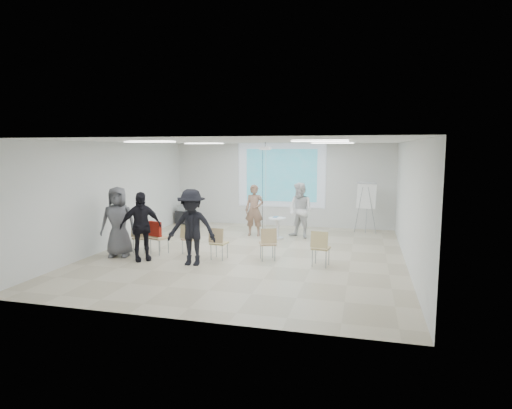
% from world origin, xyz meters
% --- Properties ---
extents(floor, '(8.00, 9.00, 0.10)m').
position_xyz_m(floor, '(0.00, 0.00, -0.05)').
color(floor, beige).
rests_on(floor, ground).
extents(ceiling, '(8.00, 9.00, 0.10)m').
position_xyz_m(ceiling, '(0.00, 0.00, 3.05)').
color(ceiling, white).
rests_on(ceiling, wall_back).
extents(wall_back, '(8.00, 0.10, 3.00)m').
position_xyz_m(wall_back, '(0.00, 4.55, 1.50)').
color(wall_back, silver).
rests_on(wall_back, floor).
extents(wall_left, '(0.10, 9.00, 3.00)m').
position_xyz_m(wall_left, '(-4.05, 0.00, 1.50)').
color(wall_left, silver).
rests_on(wall_left, floor).
extents(wall_right, '(0.10, 9.00, 3.00)m').
position_xyz_m(wall_right, '(4.05, 0.00, 1.50)').
color(wall_right, silver).
rests_on(wall_right, floor).
extents(projection_halo, '(3.20, 0.01, 2.30)m').
position_xyz_m(projection_halo, '(0.00, 4.49, 1.85)').
color(projection_halo, silver).
rests_on(projection_halo, wall_back).
extents(projection_image, '(2.60, 0.01, 1.90)m').
position_xyz_m(projection_image, '(0.00, 4.47, 1.85)').
color(projection_image, teal).
rests_on(projection_image, wall_back).
extents(pedestal_table, '(0.63, 0.63, 0.69)m').
position_xyz_m(pedestal_table, '(0.33, 2.18, 0.38)').
color(pedestal_table, silver).
rests_on(pedestal_table, floor).
extents(player_left, '(0.71, 0.51, 1.89)m').
position_xyz_m(player_left, '(-0.49, 2.49, 0.94)').
color(player_left, '#9A735E').
rests_on(player_left, floor).
extents(player_right, '(1.17, 1.08, 1.94)m').
position_xyz_m(player_right, '(1.01, 2.51, 0.97)').
color(player_right, white).
rests_on(player_right, floor).
extents(controller_left, '(0.05, 0.12, 0.04)m').
position_xyz_m(controller_left, '(-0.31, 2.74, 1.24)').
color(controller_left, white).
rests_on(controller_left, player_left).
extents(controller_right, '(0.08, 0.12, 0.04)m').
position_xyz_m(controller_right, '(0.83, 2.76, 1.31)').
color(controller_right, white).
rests_on(controller_right, player_right).
extents(chair_far_left, '(0.40, 0.43, 0.81)m').
position_xyz_m(chair_far_left, '(-2.91, -0.54, 0.48)').
color(chair_far_left, tan).
rests_on(chair_far_left, floor).
extents(chair_left_mid, '(0.53, 0.55, 0.86)m').
position_xyz_m(chair_left_mid, '(-2.38, -0.57, 0.51)').
color(chair_left_mid, tan).
rests_on(chair_left_mid, floor).
extents(chair_left_inner, '(0.47, 0.49, 0.80)m').
position_xyz_m(chair_left_inner, '(-1.56, -0.36, 0.47)').
color(chair_left_inner, tan).
rests_on(chair_left_inner, floor).
extents(chair_center, '(0.43, 0.45, 0.83)m').
position_xyz_m(chair_center, '(-0.61, -0.70, 0.49)').
color(chair_center, tan).
rests_on(chair_center, floor).
extents(chair_right_inner, '(0.52, 0.54, 0.84)m').
position_xyz_m(chair_right_inner, '(0.64, -0.47, 0.50)').
color(chair_right_inner, tan).
rests_on(chair_right_inner, floor).
extents(chair_right_far, '(0.46, 0.49, 0.88)m').
position_xyz_m(chair_right_far, '(1.97, -0.71, 0.52)').
color(chair_right_far, tan).
rests_on(chair_right_far, floor).
extents(red_jacket, '(0.41, 0.23, 0.39)m').
position_xyz_m(red_jacket, '(-2.35, -0.72, 0.72)').
color(red_jacket, '#AC2015').
rests_on(red_jacket, chair_left_mid).
extents(laptop, '(0.34, 0.29, 0.02)m').
position_xyz_m(laptop, '(-1.54, -0.27, 0.43)').
color(laptop, black).
rests_on(laptop, chair_left_inner).
extents(audience_left, '(1.34, 1.29, 2.00)m').
position_xyz_m(audience_left, '(-2.47, -1.24, 1.00)').
color(audience_left, black).
rests_on(audience_left, floor).
extents(audience_mid, '(1.42, 0.85, 2.10)m').
position_xyz_m(audience_mid, '(-1.06, -1.31, 1.05)').
color(audience_mid, black).
rests_on(audience_mid, floor).
extents(audience_outer, '(1.14, 0.89, 2.06)m').
position_xyz_m(audience_outer, '(-3.25, -1.01, 1.03)').
color(audience_outer, slate).
rests_on(audience_outer, floor).
extents(flipchart_easel, '(0.73, 0.56, 1.71)m').
position_xyz_m(flipchart_easel, '(3.01, 3.72, 1.26)').
color(flipchart_easel, gray).
rests_on(flipchart_easel, floor).
extents(av_cart, '(0.51, 0.43, 0.71)m').
position_xyz_m(av_cart, '(-3.63, 3.91, 0.33)').
color(av_cart, black).
rests_on(av_cart, floor).
extents(ceiling_projector, '(0.30, 0.25, 3.00)m').
position_xyz_m(ceiling_projector, '(0.10, 1.49, 2.69)').
color(ceiling_projector, white).
rests_on(ceiling_projector, ceiling).
extents(fluor_panel_nw, '(1.20, 0.30, 0.02)m').
position_xyz_m(fluor_panel_nw, '(-2.00, 2.00, 2.97)').
color(fluor_panel_nw, white).
rests_on(fluor_panel_nw, ceiling).
extents(fluor_panel_ne, '(1.20, 0.30, 0.02)m').
position_xyz_m(fluor_panel_ne, '(2.00, 2.00, 2.97)').
color(fluor_panel_ne, white).
rests_on(fluor_panel_ne, ceiling).
extents(fluor_panel_sw, '(1.20, 0.30, 0.02)m').
position_xyz_m(fluor_panel_sw, '(-2.00, -1.50, 2.97)').
color(fluor_panel_sw, white).
rests_on(fluor_panel_sw, ceiling).
extents(fluor_panel_se, '(1.20, 0.30, 0.02)m').
position_xyz_m(fluor_panel_se, '(2.00, -1.50, 2.97)').
color(fluor_panel_se, white).
rests_on(fluor_panel_se, ceiling).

